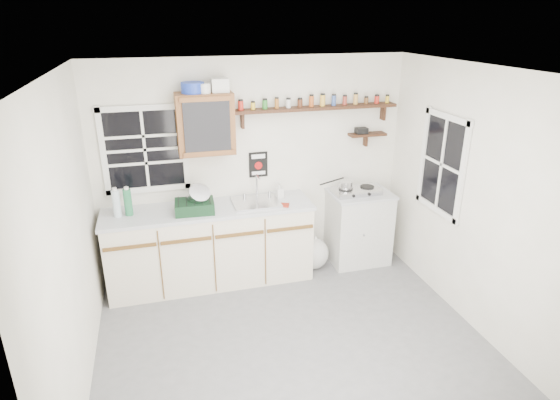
% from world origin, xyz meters
% --- Properties ---
extents(room, '(3.64, 3.24, 2.54)m').
position_xyz_m(room, '(0.00, 0.00, 1.25)').
color(room, '#58585B').
rests_on(room, ground).
extents(main_cabinet, '(2.31, 0.63, 0.92)m').
position_xyz_m(main_cabinet, '(-0.58, 1.30, 0.46)').
color(main_cabinet, beige).
rests_on(main_cabinet, floor).
extents(right_cabinet, '(0.73, 0.57, 0.91)m').
position_xyz_m(right_cabinet, '(1.25, 1.32, 0.46)').
color(right_cabinet, '#B8B9B2').
rests_on(right_cabinet, floor).
extents(sink, '(0.52, 0.44, 0.29)m').
position_xyz_m(sink, '(-0.05, 1.30, 0.93)').
color(sink, '#B8B8BD').
rests_on(sink, main_cabinet).
extents(upper_cabinet, '(0.60, 0.32, 0.65)m').
position_xyz_m(upper_cabinet, '(-0.55, 1.44, 1.82)').
color(upper_cabinet, '#622E18').
rests_on(upper_cabinet, wall_back).
extents(upper_cabinet_clutter, '(0.49, 0.24, 0.14)m').
position_xyz_m(upper_cabinet_clutter, '(-0.55, 1.44, 2.21)').
color(upper_cabinet_clutter, '#1934A7').
rests_on(upper_cabinet_clutter, upper_cabinet).
extents(spice_shelf, '(1.91, 0.18, 0.35)m').
position_xyz_m(spice_shelf, '(0.72, 1.51, 1.93)').
color(spice_shelf, black).
rests_on(spice_shelf, wall_back).
extents(secondary_shelf, '(0.45, 0.16, 0.24)m').
position_xyz_m(secondary_shelf, '(1.36, 1.52, 1.58)').
color(secondary_shelf, black).
rests_on(secondary_shelf, wall_back).
extents(warning_sign, '(0.22, 0.02, 0.30)m').
position_xyz_m(warning_sign, '(0.05, 1.59, 1.28)').
color(warning_sign, black).
rests_on(warning_sign, wall_back).
extents(window_back, '(0.93, 0.03, 0.98)m').
position_xyz_m(window_back, '(-1.20, 1.59, 1.55)').
color(window_back, black).
rests_on(window_back, wall_back).
extents(window_right, '(0.03, 0.78, 1.08)m').
position_xyz_m(window_right, '(1.79, 0.55, 1.45)').
color(window_right, black).
rests_on(window_right, wall_back).
extents(water_bottles, '(0.20, 0.09, 0.32)m').
position_xyz_m(water_bottles, '(-1.48, 1.31, 1.07)').
color(water_bottles, silver).
rests_on(water_bottles, main_cabinet).
extents(dish_rack, '(0.43, 0.33, 0.31)m').
position_xyz_m(dish_rack, '(-0.73, 1.22, 1.02)').
color(dish_rack, black).
rests_on(dish_rack, main_cabinet).
extents(soap_bottle, '(0.09, 0.10, 0.18)m').
position_xyz_m(soap_bottle, '(0.25, 1.39, 1.01)').
color(soap_bottle, silver).
rests_on(soap_bottle, main_cabinet).
extents(rag, '(0.15, 0.14, 0.02)m').
position_xyz_m(rag, '(0.23, 1.13, 0.93)').
color(rag, maroon).
rests_on(rag, main_cabinet).
extents(hotplate, '(0.56, 0.31, 0.08)m').
position_xyz_m(hotplate, '(1.18, 1.31, 0.95)').
color(hotplate, '#B8B8BD').
rests_on(hotplate, right_cabinet).
extents(saucepan, '(0.34, 0.26, 0.16)m').
position_xyz_m(saucepan, '(1.04, 1.31, 1.03)').
color(saucepan, '#B8B8BD').
rests_on(saucepan, hotplate).
extents(trash_bag, '(0.40, 0.36, 0.46)m').
position_xyz_m(trash_bag, '(0.65, 1.27, 0.19)').
color(trash_bag, beige).
rests_on(trash_bag, floor).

